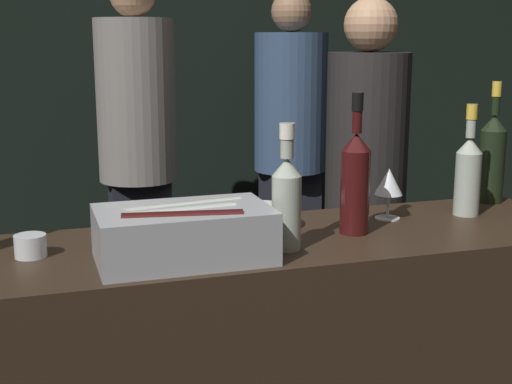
{
  "coord_description": "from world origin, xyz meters",
  "views": [
    {
      "loc": [
        -0.55,
        -1.43,
        1.48
      ],
      "look_at": [
        0.0,
        0.28,
        1.09
      ],
      "focal_mm": 50.0,
      "sensor_mm": 36.0,
      "label": 1
    }
  ],
  "objects_px": {
    "red_wine_bottle_black_foil": "(355,179)",
    "person_grey_polo": "(290,139)",
    "bowl_white": "(257,217)",
    "wine_glass": "(389,183)",
    "candle_votive": "(30,246)",
    "person_blond_tee": "(366,180)",
    "ice_bin_with_bottles": "(184,231)",
    "rose_wine_bottle": "(468,172)",
    "white_wine_bottle": "(287,197)",
    "person_in_hoodie": "(138,144)",
    "champagne_bottle": "(492,155)"
  },
  "relations": [
    {
      "from": "red_wine_bottle_black_foil",
      "to": "person_grey_polo",
      "type": "distance_m",
      "value": 1.93
    },
    {
      "from": "bowl_white",
      "to": "wine_glass",
      "type": "bearing_deg",
      "value": -4.02
    },
    {
      "from": "candle_votive",
      "to": "red_wine_bottle_black_foil",
      "type": "xyz_separation_m",
      "value": [
        0.82,
        -0.04,
        0.12
      ]
    },
    {
      "from": "person_blond_tee",
      "to": "person_grey_polo",
      "type": "xyz_separation_m",
      "value": [
        0.04,
        0.97,
        0.04
      ]
    },
    {
      "from": "wine_glass",
      "to": "person_grey_polo",
      "type": "xyz_separation_m",
      "value": [
        0.36,
        1.75,
        -0.12
      ]
    },
    {
      "from": "person_blond_tee",
      "to": "ice_bin_with_bottles",
      "type": "bearing_deg",
      "value": 78.29
    },
    {
      "from": "person_blond_tee",
      "to": "person_grey_polo",
      "type": "relative_size",
      "value": 0.95
    },
    {
      "from": "wine_glass",
      "to": "red_wine_bottle_black_foil",
      "type": "relative_size",
      "value": 0.4
    },
    {
      "from": "person_blond_tee",
      "to": "person_grey_polo",
      "type": "distance_m",
      "value": 0.97
    },
    {
      "from": "wine_glass",
      "to": "rose_wine_bottle",
      "type": "xyz_separation_m",
      "value": [
        0.24,
        -0.03,
        0.02
      ]
    },
    {
      "from": "bowl_white",
      "to": "wine_glass",
      "type": "relative_size",
      "value": 1.46
    },
    {
      "from": "ice_bin_with_bottles",
      "to": "rose_wine_bottle",
      "type": "xyz_separation_m",
      "value": [
        0.88,
        0.17,
        0.06
      ]
    },
    {
      "from": "white_wine_bottle",
      "to": "red_wine_bottle_black_foil",
      "type": "xyz_separation_m",
      "value": [
        0.22,
        0.08,
        0.02
      ]
    },
    {
      "from": "wine_glass",
      "to": "white_wine_bottle",
      "type": "xyz_separation_m",
      "value": [
        -0.38,
        -0.19,
        0.03
      ]
    },
    {
      "from": "rose_wine_bottle",
      "to": "person_blond_tee",
      "type": "bearing_deg",
      "value": 84.54
    },
    {
      "from": "ice_bin_with_bottles",
      "to": "white_wine_bottle",
      "type": "bearing_deg",
      "value": 1.72
    },
    {
      "from": "white_wine_bottle",
      "to": "wine_glass",
      "type": "bearing_deg",
      "value": 26.61
    },
    {
      "from": "person_blond_tee",
      "to": "person_grey_polo",
      "type": "height_order",
      "value": "person_grey_polo"
    },
    {
      "from": "person_in_hoodie",
      "to": "wine_glass",
      "type": "bearing_deg",
      "value": 26.29
    },
    {
      "from": "candle_votive",
      "to": "rose_wine_bottle",
      "type": "distance_m",
      "value": 1.23
    },
    {
      "from": "ice_bin_with_bottles",
      "to": "bowl_white",
      "type": "height_order",
      "value": "ice_bin_with_bottles"
    },
    {
      "from": "bowl_white",
      "to": "candle_votive",
      "type": "xyz_separation_m",
      "value": [
        -0.59,
        -0.09,
        -0.0
      ]
    },
    {
      "from": "ice_bin_with_bottles",
      "to": "champagne_bottle",
      "type": "height_order",
      "value": "champagne_bottle"
    },
    {
      "from": "candle_votive",
      "to": "red_wine_bottle_black_foil",
      "type": "bearing_deg",
      "value": -3.03
    },
    {
      "from": "rose_wine_bottle",
      "to": "person_blond_tee",
      "type": "xyz_separation_m",
      "value": [
        0.08,
        0.8,
        -0.18
      ]
    },
    {
      "from": "wine_glass",
      "to": "candle_votive",
      "type": "distance_m",
      "value": 0.99
    },
    {
      "from": "wine_glass",
      "to": "champagne_bottle",
      "type": "bearing_deg",
      "value": 13.38
    },
    {
      "from": "ice_bin_with_bottles",
      "to": "white_wine_bottle",
      "type": "distance_m",
      "value": 0.26
    },
    {
      "from": "wine_glass",
      "to": "person_in_hoodie",
      "type": "height_order",
      "value": "person_in_hoodie"
    },
    {
      "from": "wine_glass",
      "to": "rose_wine_bottle",
      "type": "height_order",
      "value": "rose_wine_bottle"
    },
    {
      "from": "red_wine_bottle_black_foil",
      "to": "person_blond_tee",
      "type": "distance_m",
      "value": 1.02
    },
    {
      "from": "bowl_white",
      "to": "champagne_bottle",
      "type": "height_order",
      "value": "champagne_bottle"
    },
    {
      "from": "champagne_bottle",
      "to": "rose_wine_bottle",
      "type": "bearing_deg",
      "value": -143.73
    },
    {
      "from": "ice_bin_with_bottles",
      "to": "white_wine_bottle",
      "type": "relative_size",
      "value": 1.29
    },
    {
      "from": "bowl_white",
      "to": "white_wine_bottle",
      "type": "distance_m",
      "value": 0.24
    },
    {
      "from": "rose_wine_bottle",
      "to": "ice_bin_with_bottles",
      "type": "bearing_deg",
      "value": -168.97
    },
    {
      "from": "bowl_white",
      "to": "person_grey_polo",
      "type": "relative_size",
      "value": 0.13
    },
    {
      "from": "bowl_white",
      "to": "white_wine_bottle",
      "type": "relative_size",
      "value": 0.69
    },
    {
      "from": "bowl_white",
      "to": "person_in_hoodie",
      "type": "relative_size",
      "value": 0.12
    },
    {
      "from": "bowl_white",
      "to": "person_grey_polo",
      "type": "xyz_separation_m",
      "value": [
        0.74,
        1.72,
        -0.05
      ]
    },
    {
      "from": "ice_bin_with_bottles",
      "to": "person_in_hoodie",
      "type": "relative_size",
      "value": 0.23
    },
    {
      "from": "bowl_white",
      "to": "wine_glass",
      "type": "xyz_separation_m",
      "value": [
        0.39,
        -0.03,
        0.08
      ]
    },
    {
      "from": "white_wine_bottle",
      "to": "person_grey_polo",
      "type": "relative_size",
      "value": 0.18
    },
    {
      "from": "bowl_white",
      "to": "person_grey_polo",
      "type": "height_order",
      "value": "person_grey_polo"
    },
    {
      "from": "person_in_hoodie",
      "to": "person_grey_polo",
      "type": "relative_size",
      "value": 1.04
    },
    {
      "from": "champagne_bottle",
      "to": "person_in_hoodie",
      "type": "distance_m",
      "value": 1.71
    },
    {
      "from": "candle_votive",
      "to": "person_in_hoodie",
      "type": "xyz_separation_m",
      "value": [
        0.5,
        1.61,
        -0.0
      ]
    },
    {
      "from": "wine_glass",
      "to": "champagne_bottle",
      "type": "relative_size",
      "value": 0.39
    },
    {
      "from": "bowl_white",
      "to": "person_blond_tee",
      "type": "relative_size",
      "value": 0.13
    },
    {
      "from": "rose_wine_bottle",
      "to": "person_grey_polo",
      "type": "bearing_deg",
      "value": 86.31
    }
  ]
}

